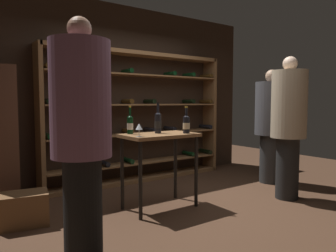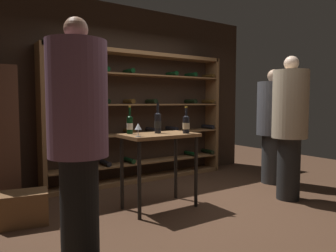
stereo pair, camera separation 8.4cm
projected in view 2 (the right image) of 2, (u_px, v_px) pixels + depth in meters
name	position (u px, v px, depth m)	size (l,w,h in m)	color
ground_plane	(191.00, 205.00, 4.09)	(9.43, 9.43, 0.00)	#472D1E
back_wall	(129.00, 94.00, 5.40)	(4.97, 0.10, 2.88)	#332319
wine_rack	(140.00, 117.00, 5.31)	(3.21, 0.32, 2.13)	brown
tasting_table	(159.00, 145.00, 3.94)	(0.91, 0.54, 0.92)	brown
person_guest_blue_shirt	(78.00, 128.00, 2.60)	(0.48, 0.48, 1.98)	black
person_guest_plum_blouse	(290.00, 121.00, 4.27)	(0.46, 0.46, 1.92)	black
person_guest_khaki	(273.00, 121.00, 5.15)	(0.51, 0.51, 1.83)	#2C2C2C
wine_crate	(24.00, 208.00, 3.44)	(0.48, 0.34, 0.35)	brown
wine_bottle_green_slim	(130.00, 124.00, 3.90)	(0.07, 0.07, 0.34)	black
wine_bottle_amber_reserve	(158.00, 122.00, 3.98)	(0.08, 0.08, 0.38)	black
wine_bottle_black_capsule	(186.00, 124.00, 3.96)	(0.09, 0.09, 0.34)	black
wine_glass_stemmed_center	(138.00, 127.00, 3.57)	(0.08, 0.08, 0.15)	silver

